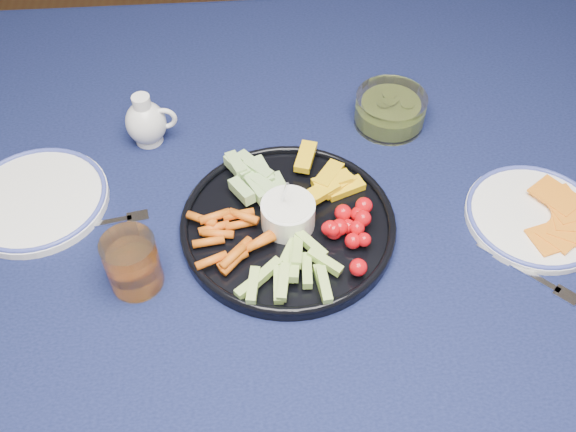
{
  "coord_description": "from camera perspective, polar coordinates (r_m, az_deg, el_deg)",
  "views": [
    {
      "loc": [
        -0.07,
        -0.7,
        1.49
      ],
      "look_at": [
        -0.02,
        -0.1,
        0.78
      ],
      "focal_mm": 40.0,
      "sensor_mm": 36.0,
      "label": 1
    }
  ],
  "objects": [
    {
      "name": "fork_left",
      "position": [
        1.0,
        -15.84,
        -0.58
      ],
      "size": [
        0.15,
        0.04,
        0.0
      ],
      "color": "silver",
      "rests_on": "dining_table"
    },
    {
      "name": "side_plate_extra",
      "position": [
        1.06,
        -21.47,
        1.39
      ],
      "size": [
        0.22,
        0.22,
        0.02
      ],
      "color": "white",
      "rests_on": "dining_table"
    },
    {
      "name": "juice_tumbler",
      "position": [
        0.9,
        -13.6,
        -4.29
      ],
      "size": [
        0.07,
        0.07,
        0.09
      ],
      "color": "white",
      "rests_on": "dining_table"
    },
    {
      "name": "fork_right",
      "position": [
        0.97,
        21.03,
        -5.08
      ],
      "size": [
        0.12,
        0.12,
        0.0
      ],
      "color": "silver",
      "rests_on": "dining_table"
    },
    {
      "name": "cheese_plate",
      "position": [
        1.03,
        21.13,
        0.08
      ],
      "size": [
        0.21,
        0.21,
        0.02
      ],
      "color": "white",
      "rests_on": "dining_table"
    },
    {
      "name": "crudite_platter",
      "position": [
        0.94,
        -0.11,
        -0.45
      ],
      "size": [
        0.32,
        0.32,
        0.1
      ],
      "color": "black",
      "rests_on": "dining_table"
    },
    {
      "name": "creamer_pitcher",
      "position": [
        1.09,
        -12.47,
        8.15
      ],
      "size": [
        0.09,
        0.07,
        0.09
      ],
      "color": "white",
      "rests_on": "dining_table"
    },
    {
      "name": "dining_table",
      "position": [
        1.09,
        0.87,
        0.03
      ],
      "size": [
        1.67,
        1.07,
        0.75
      ],
      "color": "#512F1B",
      "rests_on": "ground"
    },
    {
      "name": "pickle_bowl",
      "position": [
        1.12,
        9.05,
        9.19
      ],
      "size": [
        0.12,
        0.12,
        0.06
      ],
      "color": "white",
      "rests_on": "dining_table"
    }
  ]
}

